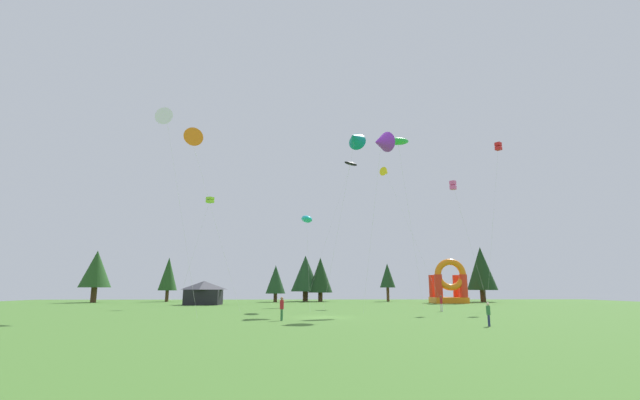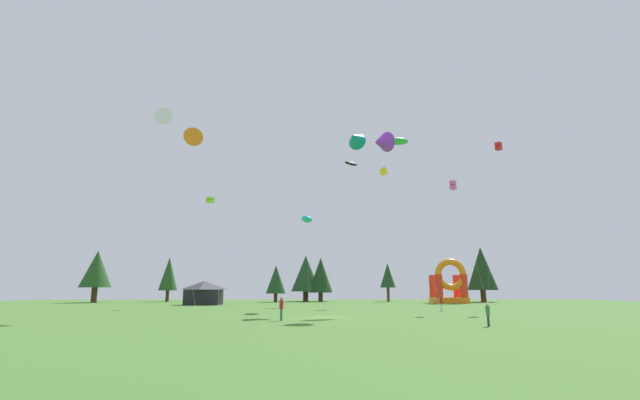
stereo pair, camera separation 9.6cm
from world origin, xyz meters
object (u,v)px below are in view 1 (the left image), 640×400
kite_orange_delta (192,140)px  kite_red_box (498,147)px  kite_green_parafoil (398,141)px  person_far_side (488,312)px  kite_yellow_delta (386,172)px  kite_teal_delta (355,139)px  kite_cyan_parafoil (307,219)px  kite_white_delta (167,119)px  person_near_camera (441,302)px  kite_lime_box (210,200)px  festival_tent (204,293)px  kite_pink_box (453,186)px  kite_black_parafoil (351,164)px  inflatable_blue_arch (449,286)px  kite_purple_delta (381,142)px  person_midfield (282,307)px

kite_orange_delta → kite_red_box: size_ratio=0.89×
kite_green_parafoil → person_far_side: (1.22, -20.98, -18.97)m
kite_orange_delta → kite_yellow_delta: (24.30, 22.24, 2.49)m
kite_teal_delta → kite_cyan_parafoil: kite_teal_delta is taller
kite_teal_delta → kite_white_delta: (-18.62, -12.58, -2.66)m
kite_yellow_delta → kite_cyan_parafoil: (-12.24, -14.60, -9.70)m
person_near_camera → kite_white_delta: bearing=69.6°
kite_lime_box → kite_cyan_parafoil: kite_lime_box is taller
kite_orange_delta → festival_tent: kite_orange_delta is taller
kite_pink_box → kite_teal_delta: size_ratio=0.69×
kite_red_box → person_near_camera: size_ratio=12.44×
kite_pink_box → kite_black_parafoil: size_ratio=0.62×
kite_cyan_parafoil → kite_black_parafoil: bearing=70.7°
kite_green_parafoil → kite_red_box: 14.45m
inflatable_blue_arch → kite_lime_box: bearing=-161.5°
kite_purple_delta → person_far_side: 22.38m
kite_red_box → kite_cyan_parafoil: size_ratio=1.89×
inflatable_blue_arch → person_far_side: bearing=-104.5°
kite_red_box → festival_tent: size_ratio=4.17×
kite_teal_delta → kite_white_delta: bearing=-145.9°
kite_pink_box → kite_orange_delta: 29.75m
kite_pink_box → festival_tent: bearing=149.8°
festival_tent → kite_white_delta: bearing=-84.9°
kite_orange_delta → kite_pink_box: bearing=10.1°
kite_green_parafoil → inflatable_blue_arch: bearing=61.9°
kite_purple_delta → kite_teal_delta: (-2.00, 6.94, 2.77)m
kite_yellow_delta → person_far_side: size_ratio=13.64×
kite_cyan_parafoil → person_midfield: kite_cyan_parafoil is taller
kite_purple_delta → kite_yellow_delta: (4.44, 22.58, 2.70)m
kite_red_box → inflatable_blue_arch: (-1.11, 20.27, -17.78)m
kite_lime_box → person_far_side: size_ratio=9.86×
kite_yellow_delta → kite_orange_delta: bearing=-137.5°
kite_orange_delta → inflatable_blue_arch: (35.85, 30.32, -14.99)m
kite_green_parafoil → person_far_side: 28.31m
kite_orange_delta → kite_yellow_delta: size_ratio=0.90×
kite_black_parafoil → kite_cyan_parafoil: kite_black_parafoil is taller
kite_red_box → kite_white_delta: bearing=-157.0°
kite_purple_delta → festival_tent: size_ratio=3.71×
kite_green_parafoil → kite_white_delta: size_ratio=1.12×
kite_teal_delta → kite_red_box: bearing=10.2°
kite_green_parafoil → festival_tent: kite_green_parafoil is taller
kite_teal_delta → kite_red_box: kite_teal_delta is taller
person_near_camera → kite_orange_delta: bearing=58.1°
kite_yellow_delta → inflatable_blue_arch: (11.55, 8.08, -17.48)m
kite_pink_box → inflatable_blue_arch: 28.42m
kite_yellow_delta → person_far_side: 41.67m
kite_lime_box → kite_teal_delta: bearing=-29.5°
kite_black_parafoil → kite_green_parafoil: kite_black_parafoil is taller
kite_white_delta → person_near_camera: bearing=20.0°
person_midfield → person_near_camera: bearing=-75.8°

